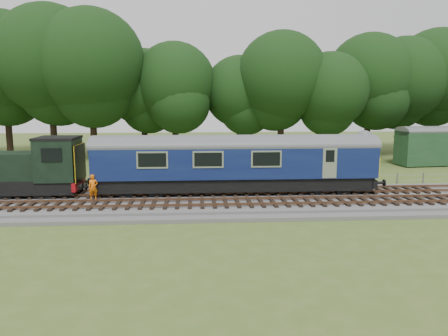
{
  "coord_description": "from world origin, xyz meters",
  "views": [
    {
      "loc": [
        1.05,
        -26.48,
        6.38
      ],
      "look_at": [
        2.88,
        1.4,
        2.0
      ],
      "focal_mm": 35.0,
      "sensor_mm": 36.0,
      "label": 1
    }
  ],
  "objects": [
    {
      "name": "shunter_loco",
      "position": [
        -10.31,
        1.4,
        1.97
      ],
      "size": [
        8.91,
        2.6,
        3.38
      ],
      "color": "black",
      "rests_on": "ground"
    },
    {
      "name": "shed",
      "position": [
        22.78,
        15.37,
        1.38
      ],
      "size": [
        3.99,
        3.99,
        2.72
      ],
      "rotation": [
        0.0,
        0.0,
        -0.23
      ],
      "color": "#1B3C23",
      "rests_on": "ground"
    },
    {
      "name": "fence",
      "position": [
        0.0,
        4.5,
        0.0
      ],
      "size": [
        64.0,
        0.12,
        1.0
      ],
      "primitive_type": null,
      "color": "#6B6054",
      "rests_on": "ground"
    },
    {
      "name": "worker",
      "position": [
        -5.18,
        -0.07,
        1.13
      ],
      "size": [
        0.67,
        0.56,
        1.56
      ],
      "primitive_type": "imported",
      "rotation": [
        0.0,
        0.0,
        0.39
      ],
      "color": "orange",
      "rests_on": "ballast"
    },
    {
      "name": "tree_line",
      "position": [
        0.0,
        22.0,
        0.0
      ],
      "size": [
        70.0,
        8.0,
        18.0
      ],
      "primitive_type": null,
      "color": "black",
      "rests_on": "ground"
    },
    {
      "name": "ground",
      "position": [
        0.0,
        0.0,
        0.0
      ],
      "size": [
        120.0,
        120.0,
        0.0
      ],
      "primitive_type": "plane",
      "color": "#446123",
      "rests_on": "ground"
    },
    {
      "name": "ballast",
      "position": [
        0.0,
        0.0,
        0.17
      ],
      "size": [
        70.0,
        7.0,
        0.35
      ],
      "primitive_type": "cube",
      "color": "#4C4C4F",
      "rests_on": "ground"
    },
    {
      "name": "track_south",
      "position": [
        0.0,
        -1.6,
        0.42
      ],
      "size": [
        67.2,
        2.4,
        0.21
      ],
      "color": "black",
      "rests_on": "ballast"
    },
    {
      "name": "dmu_railcar",
      "position": [
        3.62,
        1.4,
        2.61
      ],
      "size": [
        18.05,
        2.86,
        3.88
      ],
      "color": "black",
      "rests_on": "ground"
    },
    {
      "name": "track_north",
      "position": [
        0.0,
        1.4,
        0.42
      ],
      "size": [
        67.2,
        2.4,
        0.21
      ],
      "color": "black",
      "rests_on": "ballast"
    }
  ]
}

